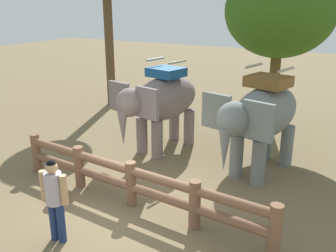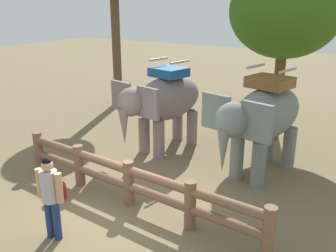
{
  "view_description": "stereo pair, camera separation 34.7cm",
  "coord_description": "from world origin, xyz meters",
  "px_view_note": "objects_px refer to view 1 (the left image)",
  "views": [
    {
      "loc": [
        4.41,
        -5.83,
        4.38
      ],
      "look_at": [
        0.0,
        1.88,
        1.4
      ],
      "focal_mm": 39.9,
      "sensor_mm": 36.0,
      "label": 1
    },
    {
      "loc": [
        4.7,
        -5.66,
        4.38
      ],
      "look_at": [
        0.0,
        1.88,
        1.4
      ],
      "focal_mm": 39.9,
      "sensor_mm": 36.0,
      "label": 2
    }
  ],
  "objects_px": {
    "log_fence": "(131,181)",
    "tree_far_right": "(280,11)",
    "elephant_center": "(261,116)",
    "tourist_woman_in_black": "(55,195)",
    "feed_bucket": "(59,194)",
    "elephant_near_left": "(162,101)"
  },
  "relations": [
    {
      "from": "log_fence",
      "to": "feed_bucket",
      "type": "bearing_deg",
      "value": -156.42
    },
    {
      "from": "elephant_near_left",
      "to": "feed_bucket",
      "type": "height_order",
      "value": "elephant_near_left"
    },
    {
      "from": "elephant_center",
      "to": "tree_far_right",
      "type": "bearing_deg",
      "value": 99.35
    },
    {
      "from": "elephant_near_left",
      "to": "tree_far_right",
      "type": "bearing_deg",
      "value": 48.08
    },
    {
      "from": "elephant_near_left",
      "to": "elephant_center",
      "type": "distance_m",
      "value": 3.07
    },
    {
      "from": "feed_bucket",
      "to": "tree_far_right",
      "type": "bearing_deg",
      "value": 65.76
    },
    {
      "from": "tree_far_right",
      "to": "tourist_woman_in_black",
      "type": "bearing_deg",
      "value": -103.85
    },
    {
      "from": "elephant_near_left",
      "to": "feed_bucket",
      "type": "distance_m",
      "value": 4.14
    },
    {
      "from": "log_fence",
      "to": "tree_far_right",
      "type": "relative_size",
      "value": 1.21
    },
    {
      "from": "tourist_woman_in_black",
      "to": "elephant_near_left",
      "type": "bearing_deg",
      "value": 97.31
    },
    {
      "from": "log_fence",
      "to": "elephant_center",
      "type": "relative_size",
      "value": 1.98
    },
    {
      "from": "log_fence",
      "to": "elephant_near_left",
      "type": "height_order",
      "value": "elephant_near_left"
    },
    {
      "from": "log_fence",
      "to": "tree_far_right",
      "type": "bearing_deg",
      "value": 76.36
    },
    {
      "from": "tourist_woman_in_black",
      "to": "feed_bucket",
      "type": "height_order",
      "value": "tourist_woman_in_black"
    },
    {
      "from": "elephant_center",
      "to": "tree_far_right",
      "type": "distance_m",
      "value": 3.95
    },
    {
      "from": "elephant_center",
      "to": "tourist_woman_in_black",
      "type": "relative_size",
      "value": 2.02
    },
    {
      "from": "elephant_near_left",
      "to": "elephant_center",
      "type": "relative_size",
      "value": 0.97
    },
    {
      "from": "elephant_center",
      "to": "feed_bucket",
      "type": "height_order",
      "value": "elephant_center"
    },
    {
      "from": "log_fence",
      "to": "feed_bucket",
      "type": "relative_size",
      "value": 17.55
    },
    {
      "from": "elephant_center",
      "to": "tree_far_right",
      "type": "relative_size",
      "value": 0.61
    },
    {
      "from": "elephant_center",
      "to": "tourist_woman_in_black",
      "type": "height_order",
      "value": "elephant_center"
    },
    {
      "from": "tourist_woman_in_black",
      "to": "feed_bucket",
      "type": "relative_size",
      "value": 4.39
    }
  ]
}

